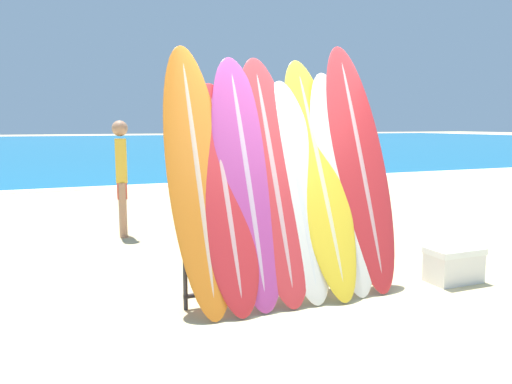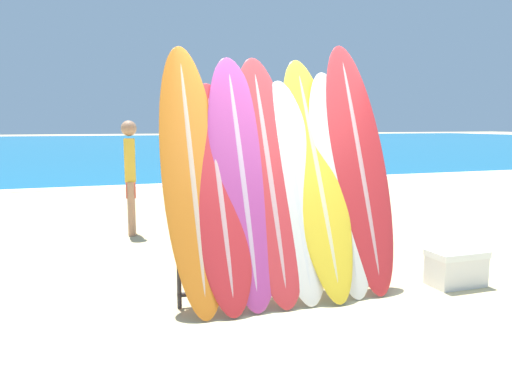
% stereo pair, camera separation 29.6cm
% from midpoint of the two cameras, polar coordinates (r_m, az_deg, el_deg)
% --- Properties ---
extents(ground_plane, '(160.00, 160.00, 0.00)m').
position_cam_midpoint_polar(ground_plane, '(4.91, 10.11, -11.94)').
color(ground_plane, tan).
extents(ocean_water, '(120.00, 60.00, 0.01)m').
position_cam_midpoint_polar(ocean_water, '(42.81, -16.08, 5.30)').
color(ocean_water, '#146693').
rests_on(ocean_water, ground_plane).
extents(surfboard_rack, '(2.05, 0.04, 0.89)m').
position_cam_midpoint_polar(surfboard_rack, '(4.80, 4.93, -6.32)').
color(surfboard_rack, '#28282D').
rests_on(surfboard_rack, ground_plane).
extents(surfboard_slot_0, '(0.55, 1.11, 2.41)m').
position_cam_midpoint_polar(surfboard_slot_0, '(4.51, -5.48, 2.11)').
color(surfboard_slot_0, orange).
rests_on(surfboard_slot_0, ground_plane).
extents(surfboard_slot_1, '(0.56, 1.01, 2.05)m').
position_cam_midpoint_polar(surfboard_slot_1, '(4.52, -2.32, -0.11)').
color(surfboard_slot_1, red).
rests_on(surfboard_slot_1, ground_plane).
extents(surfboard_slot_2, '(0.59, 1.04, 2.31)m').
position_cam_midpoint_polar(surfboard_slot_2, '(4.62, 0.20, 1.69)').
color(surfboard_slot_2, '#B23D8E').
rests_on(surfboard_slot_2, ground_plane).
extents(surfboard_slot_3, '(0.60, 1.06, 2.32)m').
position_cam_midpoint_polar(surfboard_slot_3, '(4.72, 3.29, 1.87)').
color(surfboard_slot_3, red).
rests_on(surfboard_slot_3, ground_plane).
extents(surfboard_slot_4, '(0.55, 0.95, 2.09)m').
position_cam_midpoint_polar(surfboard_slot_4, '(4.78, 6.16, 0.53)').
color(surfboard_slot_4, silver).
rests_on(surfboard_slot_4, ground_plane).
extents(surfboard_slot_5, '(0.58, 1.17, 2.33)m').
position_cam_midpoint_polar(surfboard_slot_5, '(4.94, 8.64, 2.10)').
color(surfboard_slot_5, yellow).
rests_on(surfboard_slot_5, ground_plane).
extents(surfboard_slot_6, '(0.55, 0.93, 2.19)m').
position_cam_midpoint_polar(surfboard_slot_6, '(5.03, 11.19, 1.34)').
color(surfboard_slot_6, silver).
rests_on(surfboard_slot_6, ground_plane).
extents(surfboard_slot_7, '(0.60, 1.03, 2.49)m').
position_cam_midpoint_polar(surfboard_slot_7, '(5.17, 13.32, 3.12)').
color(surfboard_slot_7, red).
rests_on(surfboard_slot_7, ground_plane).
extents(person_near_water, '(0.21, 0.26, 1.54)m').
position_cam_midpoint_polar(person_near_water, '(10.35, -2.66, 3.34)').
color(person_near_water, tan).
rests_on(person_near_water, ground_plane).
extents(person_mid_beach, '(0.23, 0.29, 1.70)m').
position_cam_midpoint_polar(person_mid_beach, '(7.54, -13.09, 2.11)').
color(person_mid_beach, '#A87A5B').
rests_on(person_mid_beach, ground_plane).
extents(person_far_left, '(0.27, 0.26, 1.60)m').
position_cam_midpoint_polar(person_far_left, '(6.48, -5.99, 0.92)').
color(person_far_left, beige).
rests_on(person_far_left, ground_plane).
extents(cooler_box, '(0.57, 0.34, 0.37)m').
position_cam_midpoint_polar(cooler_box, '(5.61, 23.33, -7.95)').
color(cooler_box, silver).
rests_on(cooler_box, ground_plane).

